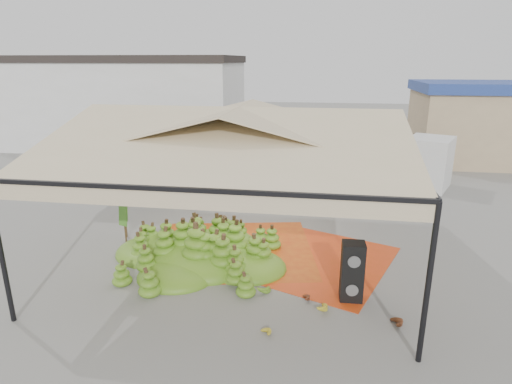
% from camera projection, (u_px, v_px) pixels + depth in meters
% --- Properties ---
extents(ground, '(90.00, 90.00, 0.00)m').
position_uv_depth(ground, '(241.00, 251.00, 12.00)').
color(ground, slate).
rests_on(ground, ground).
extents(canopy_tent, '(8.10, 8.10, 4.00)m').
position_uv_depth(canopy_tent, '(239.00, 135.00, 11.03)').
color(canopy_tent, black).
rests_on(canopy_tent, ground).
extents(building_white, '(14.30, 6.30, 5.40)m').
position_uv_depth(building_white, '(122.00, 102.00, 25.90)').
color(building_white, silver).
rests_on(building_white, ground).
extents(building_tan, '(6.30, 5.30, 4.10)m').
position_uv_depth(building_tan, '(477.00, 122.00, 22.18)').
color(building_tan, tan).
rests_on(building_tan, ground).
extents(tarp_left, '(4.91, 4.75, 0.01)m').
position_uv_depth(tarp_left, '(236.00, 249.00, 12.16)').
color(tarp_left, '#C65A12').
rests_on(tarp_left, ground).
extents(tarp_right, '(4.83, 4.93, 0.01)m').
position_uv_depth(tarp_right, '(314.00, 260.00, 11.50)').
color(tarp_right, red).
rests_on(tarp_right, ground).
extents(banana_heap, '(6.16, 5.64, 1.07)m').
position_uv_depth(banana_heap, '(201.00, 243.00, 11.25)').
color(banana_heap, '#5A831B').
rests_on(banana_heap, ground).
extents(hand_yellow_a, '(0.59, 0.53, 0.22)m').
position_uv_depth(hand_yellow_a, '(319.00, 305.00, 9.19)').
color(hand_yellow_a, gold).
rests_on(hand_yellow_a, ground).
extents(hand_yellow_b, '(0.49, 0.48, 0.17)m').
position_uv_depth(hand_yellow_b, '(264.00, 332.00, 8.31)').
color(hand_yellow_b, gold).
rests_on(hand_yellow_b, ground).
extents(hand_red_a, '(0.56, 0.49, 0.23)m').
position_uv_depth(hand_red_a, '(393.00, 321.00, 8.61)').
color(hand_red_a, '#603016').
rests_on(hand_red_a, ground).
extents(hand_red_b, '(0.44, 0.38, 0.17)m').
position_uv_depth(hand_red_b, '(303.00, 297.00, 9.54)').
color(hand_red_b, '#602416').
rests_on(hand_red_b, ground).
extents(hand_green, '(0.64, 0.63, 0.23)m').
position_uv_depth(hand_green, '(263.00, 286.00, 9.92)').
color(hand_green, '#567718').
rests_on(hand_green, ground).
extents(hanging_bunches, '(1.74, 0.24, 0.20)m').
position_uv_depth(hanging_bunches, '(247.00, 153.00, 12.08)').
color(hanging_bunches, '#597C19').
rests_on(hanging_bunches, ground).
extents(speaker_stack, '(0.51, 0.45, 1.37)m').
position_uv_depth(speaker_stack, '(352.00, 271.00, 9.41)').
color(speaker_stack, black).
rests_on(speaker_stack, ground).
extents(banana_leaves, '(0.96, 1.36, 3.70)m').
position_uv_depth(banana_leaves, '(119.00, 242.00, 12.64)').
color(banana_leaves, '#36731E').
rests_on(banana_leaves, ground).
extents(vendor, '(0.64, 0.43, 1.71)m').
position_uv_depth(vendor, '(279.00, 172.00, 17.16)').
color(vendor, gray).
rests_on(vendor, ground).
extents(truck_left, '(6.02, 2.43, 2.02)m').
position_uv_depth(truck_left, '(195.00, 152.00, 18.92)').
color(truck_left, '#493718').
rests_on(truck_left, ground).
extents(truck_right, '(6.46, 4.39, 2.11)m').
position_uv_depth(truck_right, '(381.00, 152.00, 18.76)').
color(truck_right, '#4D2D19').
rests_on(truck_right, ground).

